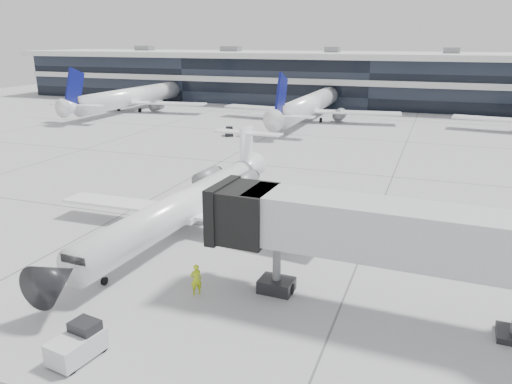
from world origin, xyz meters
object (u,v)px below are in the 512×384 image
at_px(jet_bridge, 410,236).
at_px(ramp_worker, 196,279).
at_px(regional_jet, 186,205).
at_px(baggage_tug, 78,344).

distance_m(jet_bridge, ramp_worker, 11.99).
bearing_deg(jet_bridge, regional_jet, 159.59).
xyz_separation_m(jet_bridge, ramp_worker, (-11.31, -1.63, -3.66)).
bearing_deg(baggage_tug, regional_jet, 108.95).
bearing_deg(regional_jet, ramp_worker, -55.68).
relative_size(regional_jet, ramp_worker, 14.69).
bearing_deg(baggage_tug, jet_bridge, 41.96).
xyz_separation_m(jet_bridge, baggage_tug, (-13.67, -8.86, -3.87)).
distance_m(regional_jet, ramp_worker, 10.00).
distance_m(regional_jet, jet_bridge, 17.97).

